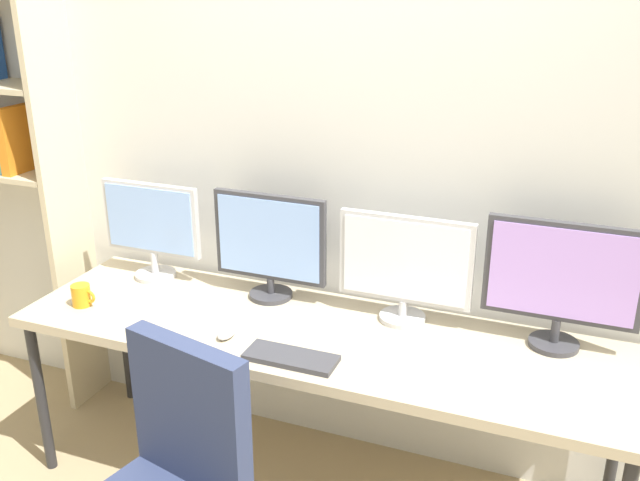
# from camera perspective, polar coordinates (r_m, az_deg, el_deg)

# --- Properties ---
(wall_back) EXTENTS (4.74, 0.11, 2.60)m
(wall_back) POSITION_cam_1_polar(r_m,az_deg,el_deg) (2.85, 2.76, 6.44)
(wall_back) COLOR silver
(wall_back) RESTS_ON ground_plane
(desk) EXTENTS (2.34, 0.68, 0.74)m
(desk) POSITION_cam_1_polar(r_m,az_deg,el_deg) (2.71, -0.39, -8.24)
(desk) COLOR tan
(desk) RESTS_ON ground_plane
(monitor_far_left) EXTENTS (0.46, 0.18, 0.43)m
(monitor_far_left) POSITION_cam_1_polar(r_m,az_deg,el_deg) (3.14, -13.49, 1.17)
(monitor_far_left) COLOR silver
(monitor_far_left) RESTS_ON desk
(monitor_center_left) EXTENTS (0.48, 0.18, 0.45)m
(monitor_center_left) POSITION_cam_1_polar(r_m,az_deg,el_deg) (2.87, -4.09, -0.24)
(monitor_center_left) COLOR #38383D
(monitor_center_left) RESTS_ON desk
(monitor_center_right) EXTENTS (0.52, 0.18, 0.43)m
(monitor_center_right) POSITION_cam_1_polar(r_m,az_deg,el_deg) (2.70, 6.89, -2.03)
(monitor_center_right) COLOR silver
(monitor_center_right) RESTS_ON desk
(monitor_far_right) EXTENTS (0.54, 0.18, 0.48)m
(monitor_far_right) POSITION_cam_1_polar(r_m,az_deg,el_deg) (2.61, 19.03, -2.99)
(monitor_far_right) COLOR #38383D
(monitor_far_right) RESTS_ON desk
(keyboard_main) EXTENTS (0.33, 0.13, 0.02)m
(keyboard_main) POSITION_cam_1_polar(r_m,az_deg,el_deg) (2.50, -2.37, -9.46)
(keyboard_main) COLOR #38383D
(keyboard_main) RESTS_ON desk
(computer_mouse) EXTENTS (0.06, 0.10, 0.03)m
(computer_mouse) POSITION_cam_1_polar(r_m,az_deg,el_deg) (2.66, -7.58, -7.47)
(computer_mouse) COLOR silver
(computer_mouse) RESTS_ON desk
(coffee_mug) EXTENTS (0.11, 0.08, 0.09)m
(coffee_mug) POSITION_cam_1_polar(r_m,az_deg,el_deg) (3.02, -18.74, -4.23)
(coffee_mug) COLOR orange
(coffee_mug) RESTS_ON desk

